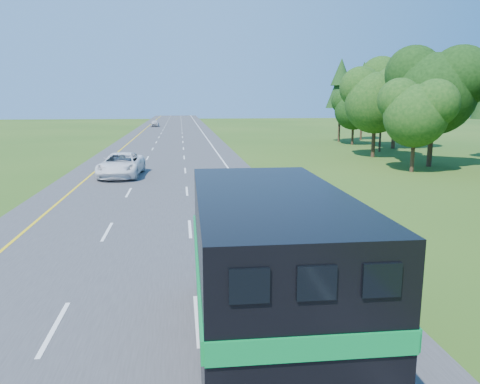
{
  "coord_description": "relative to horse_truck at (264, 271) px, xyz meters",
  "views": [
    {
      "loc": [
        1.5,
        -0.6,
        5.78
      ],
      "look_at": [
        4.22,
        20.76,
        1.53
      ],
      "focal_mm": 35.0,
      "sensor_mm": 36.0,
      "label": 1
    }
  ],
  "objects": [
    {
      "name": "road",
      "position": [
        -3.2,
        41.27,
        -2.17
      ],
      "size": [
        15.0,
        260.0,
        0.04
      ],
      "primitive_type": "cube",
      "color": "#38383A",
      "rests_on": "ground"
    },
    {
      "name": "lane_markings",
      "position": [
        -3.2,
        41.27,
        -2.14
      ],
      "size": [
        11.15,
        260.0,
        0.01
      ],
      "color": "yellow",
      "rests_on": "road"
    },
    {
      "name": "horse_truck",
      "position": [
        0.0,
        0.0,
        0.0
      ],
      "size": [
        3.01,
        9.11,
        4.01
      ],
      "rotation": [
        0.0,
        0.0,
        -0.02
      ],
      "color": "black",
      "rests_on": "road"
    },
    {
      "name": "white_suv",
      "position": [
        -6.23,
        26.92,
        -1.26
      ],
      "size": [
        3.31,
        6.56,
        1.78
      ],
      "primitive_type": "imported",
      "rotation": [
        0.0,
        0.0,
        -0.06
      ],
      "color": "white",
      "rests_on": "road"
    },
    {
      "name": "far_car",
      "position": [
        -7.19,
        95.69,
        -1.41
      ],
      "size": [
        1.82,
        4.34,
        1.47
      ],
      "primitive_type": "imported",
      "rotation": [
        0.0,
        0.0,
        0.02
      ],
      "color": "#B1B1B8",
      "rests_on": "road"
    },
    {
      "name": "delineator",
      "position": [
        6.02,
        9.21,
        -1.55
      ],
      "size": [
        0.1,
        0.05,
        1.18
      ],
      "color": "#F5540C",
      "rests_on": "ground"
    }
  ]
}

